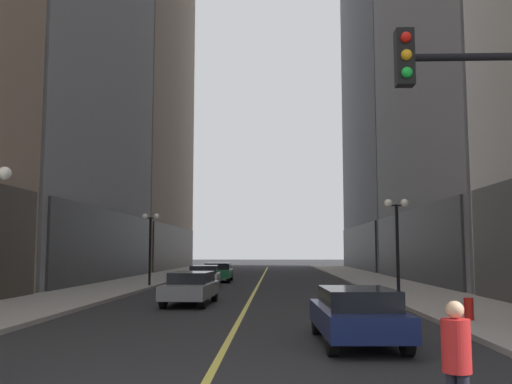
# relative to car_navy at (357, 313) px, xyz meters

# --- Properties ---
(ground_plane) EXTENTS (200.00, 200.00, 0.00)m
(ground_plane) POSITION_rel_car_navy_xyz_m (-3.08, 26.58, -0.72)
(ground_plane) COLOR #262628
(sidewalk_left) EXTENTS (4.50, 78.00, 0.15)m
(sidewalk_left) POSITION_rel_car_navy_xyz_m (-11.33, 26.58, -0.64)
(sidewalk_left) COLOR #9E9991
(sidewalk_left) RESTS_ON ground
(sidewalk_right) EXTENTS (4.50, 78.00, 0.15)m
(sidewalk_right) POSITION_rel_car_navy_xyz_m (5.17, 26.58, -0.64)
(sidewalk_right) COLOR #9E9991
(sidewalk_right) RESTS_ON ground
(lane_centre_stripe) EXTENTS (0.16, 70.00, 0.01)m
(lane_centre_stripe) POSITION_rel_car_navy_xyz_m (-3.08, 26.58, -0.72)
(lane_centre_stripe) COLOR #E5D64C
(lane_centre_stripe) RESTS_ON ground
(car_navy) EXTENTS (1.96, 4.50, 1.32)m
(car_navy) POSITION_rel_car_navy_xyz_m (0.00, 0.00, 0.00)
(car_navy) COLOR #141E4C
(car_navy) RESTS_ON ground
(car_grey) EXTENTS (1.90, 4.63, 1.32)m
(car_grey) POSITION_rel_car_navy_xyz_m (-5.40, 9.65, 0.00)
(car_grey) COLOR slate
(car_grey) RESTS_ON ground
(car_silver) EXTENTS (1.95, 4.18, 1.32)m
(car_silver) POSITION_rel_car_navy_xyz_m (-6.18, 19.89, -0.00)
(car_silver) COLOR #B7B7BC
(car_silver) RESTS_ON ground
(car_green) EXTENTS (1.98, 4.32, 1.32)m
(car_green) POSITION_rel_car_navy_xyz_m (-6.06, 26.68, 0.00)
(car_green) COLOR #196038
(car_green) RESTS_ON ground
(pedestrian_in_red_jacket) EXTENTS (0.47, 0.47, 1.61)m
(pedestrian_in_red_jacket) POSITION_rel_car_navy_xyz_m (0.21, -6.76, 0.21)
(pedestrian_in_red_jacket) COLOR black
(pedestrian_in_red_jacket) RESTS_ON ground
(street_lamp_left_far) EXTENTS (1.06, 0.36, 4.43)m
(street_lamp_left_far) POSITION_rel_car_navy_xyz_m (-9.48, 20.06, 2.54)
(street_lamp_left_far) COLOR black
(street_lamp_left_far) RESTS_ON ground
(street_lamp_right_mid) EXTENTS (1.06, 0.36, 4.43)m
(street_lamp_right_mid) POSITION_rel_car_navy_xyz_m (3.32, 10.95, 2.54)
(street_lamp_right_mid) COLOR black
(street_lamp_right_mid) RESTS_ON ground
(fire_hydrant_right) EXTENTS (0.28, 0.28, 0.80)m
(fire_hydrant_right) POSITION_rel_car_navy_xyz_m (3.82, 3.62, -0.32)
(fire_hydrant_right) COLOR red
(fire_hydrant_right) RESTS_ON ground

